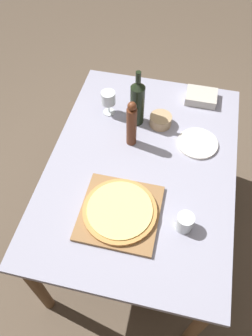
{
  "coord_description": "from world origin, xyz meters",
  "views": [
    {
      "loc": [
        0.15,
        -1.0,
        2.09
      ],
      "look_at": [
        -0.06,
        -0.09,
        0.8
      ],
      "focal_mm": 35.0,
      "sensor_mm": 36.0,
      "label": 1
    }
  ],
  "objects_px": {
    "wine_bottle": "(137,102)",
    "wine_glass": "(108,99)",
    "small_bowl": "(161,120)",
    "pizza": "(120,210)",
    "pepper_mill": "(132,124)"
  },
  "relations": [
    {
      "from": "pizza",
      "to": "wine_glass",
      "type": "relative_size",
      "value": 2.32
    },
    {
      "from": "pepper_mill",
      "to": "wine_bottle",
      "type": "bearing_deg",
      "value": 91.19
    },
    {
      "from": "wine_glass",
      "to": "small_bowl",
      "type": "distance_m",
      "value": 0.31
    },
    {
      "from": "pizza",
      "to": "pepper_mill",
      "type": "xyz_separation_m",
      "value": [
        -0.04,
        0.44,
        0.11
      ]
    },
    {
      "from": "pizza",
      "to": "pepper_mill",
      "type": "height_order",
      "value": "pepper_mill"
    },
    {
      "from": "wine_bottle",
      "to": "wine_glass",
      "type": "relative_size",
      "value": 2.31
    },
    {
      "from": "wine_bottle",
      "to": "small_bowl",
      "type": "relative_size",
      "value": 2.77
    },
    {
      "from": "pizza",
      "to": "wine_bottle",
      "type": "distance_m",
      "value": 0.61
    },
    {
      "from": "wine_bottle",
      "to": "wine_glass",
      "type": "height_order",
      "value": "wine_bottle"
    },
    {
      "from": "pepper_mill",
      "to": "small_bowl",
      "type": "height_order",
      "value": "pepper_mill"
    },
    {
      "from": "wine_bottle",
      "to": "wine_glass",
      "type": "bearing_deg",
      "value": 168.97
    },
    {
      "from": "wine_glass",
      "to": "pizza",
      "type": "bearing_deg",
      "value": -71.02
    },
    {
      "from": "pepper_mill",
      "to": "wine_glass",
      "type": "xyz_separation_m",
      "value": [
        -0.17,
        0.19,
        -0.03
      ]
    },
    {
      "from": "wine_bottle",
      "to": "pepper_mill",
      "type": "relative_size",
      "value": 1.19
    },
    {
      "from": "pizza",
      "to": "small_bowl",
      "type": "height_order",
      "value": "small_bowl"
    }
  ]
}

